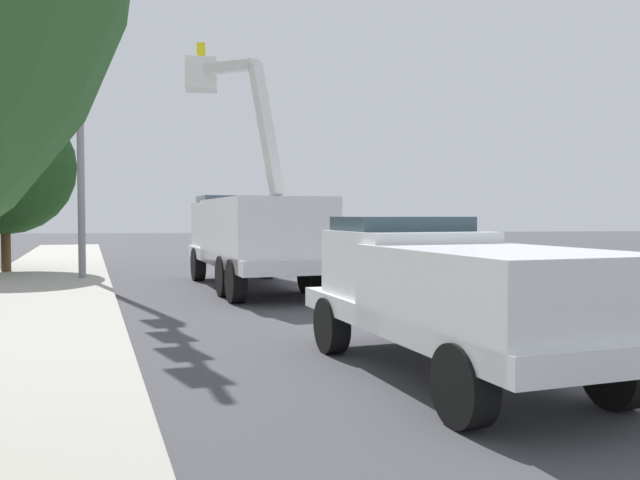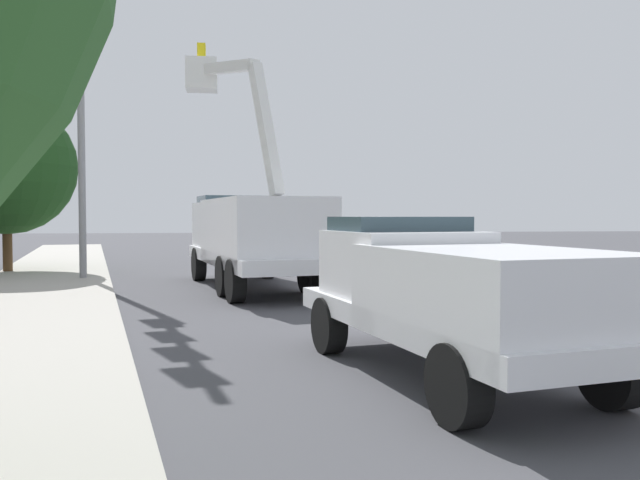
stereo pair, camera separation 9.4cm
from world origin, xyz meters
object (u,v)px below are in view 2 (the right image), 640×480
passing_minivan (325,242)px  traffic_cone_mid_rear (347,277)px  traffic_signal_mast (80,68)px  service_pickup_truck (448,290)px  traffic_cone_mid_front (458,306)px  utility_bucket_truck (252,231)px  traffic_cone_trailing (282,264)px

passing_minivan → traffic_cone_mid_rear: bearing=175.3°
passing_minivan → traffic_signal_mast: size_ratio=0.58×
service_pickup_truck → traffic_cone_mid_front: service_pickup_truck is taller
passing_minivan → traffic_signal_mast: traffic_signal_mast is taller
utility_bucket_truck → traffic_cone_mid_front: bearing=-153.6°
service_pickup_truck → traffic_cone_trailing: service_pickup_truck is taller
utility_bucket_truck → traffic_cone_trailing: size_ratio=11.83×
utility_bucket_truck → traffic_cone_trailing: bearing=-14.9°
traffic_cone_trailing → traffic_signal_mast: bearing=124.4°
traffic_cone_mid_rear → traffic_signal_mast: (2.00, 7.19, 5.76)m
utility_bucket_truck → traffic_cone_mid_front: (-7.16, -3.56, -1.22)m
service_pickup_truck → traffic_cone_mid_front: size_ratio=7.22×
passing_minivan → service_pickup_truck: bearing=176.7°
traffic_cone_mid_rear → traffic_cone_mid_front: bearing=-168.9°
passing_minivan → traffic_cone_trailing: 4.04m
passing_minivan → traffic_cone_mid_rear: (-9.49, 0.79, -0.54)m
traffic_cone_trailing → traffic_signal_mast: size_ratio=0.08×
utility_bucket_truck → traffic_cone_mid_front: 8.09m
service_pickup_truck → passing_minivan: bearing=-3.3°
traffic_cone_mid_front → traffic_cone_mid_rear: (5.60, 1.10, 0.03)m
traffic_cone_trailing → traffic_cone_mid_front: bearing=-168.6°
service_pickup_truck → traffic_cone_mid_front: (3.47, -1.39, -0.72)m
utility_bucket_truck → service_pickup_truck: bearing=-168.5°
traffic_cone_mid_front → traffic_cone_mid_rear: 5.71m
service_pickup_truck → traffic_cone_mid_rear: bearing=-1.8°
traffic_cone_mid_front → utility_bucket_truck: bearing=26.4°
passing_minivan → traffic_signal_mast: 12.12m
service_pickup_truck → traffic_cone_mid_front: bearing=-21.8°
traffic_cone_mid_rear → traffic_signal_mast: bearing=74.5°
traffic_cone_mid_rear → traffic_cone_trailing: 6.19m
service_pickup_truck → passing_minivan: service_pickup_truck is taller
traffic_cone_mid_rear → traffic_cone_trailing: size_ratio=1.22×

